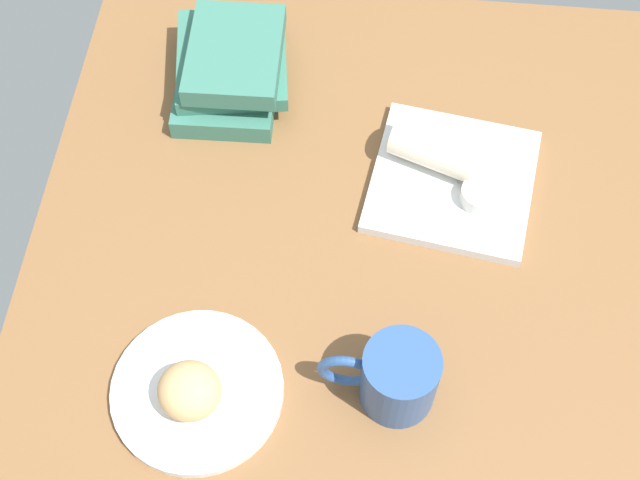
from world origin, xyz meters
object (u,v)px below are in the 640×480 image
Objects in this scene: round_plate at (198,391)px; breakfast_wrap at (435,148)px; scone_pastry at (190,391)px; book_stack at (232,67)px; coffee_mug at (397,377)px; sauce_cup at (481,195)px; square_plate at (453,181)px.

breakfast_wrap reaches higher than round_plate.
scone_pastry is 0.34× the size of book_stack.
scone_pastry reaches higher than round_plate.
scone_pastry is (-1.48, 0.23, 3.77)cm from round_plate.
coffee_mug is (3.81, -24.06, 0.62)cm from scone_pastry.
breakfast_wrap is (38.13, -27.70, 0.01)cm from scone_pastry.
sauce_cup reaches higher than round_plate.
book_stack is at bearing 29.74° from coffee_mug.
square_plate is at bearing -11.69° from coffee_mug.
round_plate is at bearing 138.19° from square_plate.
square_plate is at bearing -40.81° from scone_pastry.
breakfast_wrap reaches higher than sauce_cup.
breakfast_wrap is 32.59cm from book_stack.
sauce_cup is 0.25× the size of book_stack.
round_plate is 45.79cm from sauce_cup.
square_plate is at bearing 47.24° from sauce_cup.
round_plate is 0.96× the size of square_plate.
square_plate is 32.58cm from coffee_mug.
coffee_mug is (2.33, -23.83, 4.39)cm from round_plate.
coffee_mug is at bearing -165.73° from breakfast_wrap.
book_stack is at bearing 88.32° from breakfast_wrap.
round_plate is 45.56cm from square_plate.
round_plate is 4.06cm from scone_pastry.
scone_pastry is at bearing 164.32° from breakfast_wrap.
scone_pastry is 0.63× the size of breakfast_wrap.
scone_pastry is at bearing -177.13° from book_stack.
book_stack is (14.90, 33.13, 3.42)cm from square_plate.
coffee_mug reaches higher than square_plate.
round_plate is 45.95cm from breakfast_wrap.
coffee_mug is (-31.63, 6.54, 4.29)cm from square_plate.
breakfast_wrap is at bearing 47.24° from square_plate.
book_stack is (18.26, 36.76, 1.33)cm from sauce_cup.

